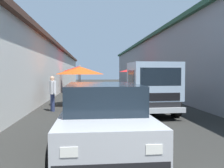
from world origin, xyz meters
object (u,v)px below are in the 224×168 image
Objects in this scene: fruit_stall_far_right at (78,71)px; fruit_stall_far_left at (80,74)px; hatchback_car at (103,117)px; vendor_by_crates at (52,91)px; delivery_truck at (149,89)px; fruit_stall_near_left at (136,71)px; parked_scooter at (156,91)px.

fruit_stall_far_right is 8.48m from fruit_stall_far_left.
fruit_stall_far_right reaches higher than fruit_stall_far_left.
hatchback_car is 5.88m from vendor_by_crates.
fruit_stall_far_right is 10.37m from vendor_by_crates.
fruit_stall_far_left is at bearing 43.10° from delivery_truck.
delivery_truck is at bearing -25.43° from hatchback_car.
fruit_stall_far_right is 1.04× the size of fruit_stall_far_left.
fruit_stall_near_left reaches higher than delivery_truck.
fruit_stall_far_right is at bearing 48.23° from parked_scooter.
fruit_stall_near_left reaches higher than parked_scooter.
fruit_stall_far_right reaches higher than parked_scooter.
delivery_truck reaches higher than vendor_by_crates.
vendor_by_crates is 0.91× the size of parked_scooter.
fruit_stall_far_right is 7.53m from parked_scooter.
fruit_stall_near_left is 0.57× the size of delivery_truck.
fruit_stall_far_left is 2.30m from vendor_by_crates.
fruit_stall_near_left is 0.72× the size of hatchback_car.
hatchback_car reaches higher than parked_scooter.
parked_scooter is at bearing -54.61° from fruit_stall_far_left.
delivery_truck is (-10.56, 1.48, -0.76)m from fruit_stall_near_left.
parked_scooter is at bearing -48.55° from vendor_by_crates.
delivery_truck is 6.94m from parked_scooter.
hatchback_car is (-7.40, -0.81, -0.90)m from fruit_stall_far_left.
fruit_stall_near_left is 8.66m from fruit_stall_far_left.
parked_scooter is at bearing -171.20° from fruit_stall_near_left.
hatchback_car is at bearing -175.08° from fruit_stall_far_right.
fruit_stall_far_right is at bearing -3.19° from vendor_by_crates.
fruit_stall_far_right is 0.52× the size of delivery_truck.
vendor_by_crates is 8.14m from parked_scooter.
delivery_truck is at bearing -163.44° from fruit_stall_far_right.
delivery_truck is (4.34, -2.06, 0.30)m from hatchback_car.
fruit_stall_far_right is at bearing 3.76° from fruit_stall_far_left.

